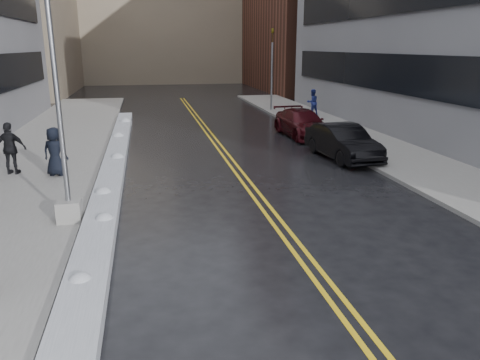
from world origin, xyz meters
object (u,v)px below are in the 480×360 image
traffic_signal (272,66)px  pedestrian_d (11,148)px  pedestrian_east (312,102)px  fire_hydrant (355,138)px  lamppost (62,138)px  car_maroon (302,123)px  pedestrian_c (55,152)px  car_black (343,142)px

traffic_signal → pedestrian_d: (-14.67, -16.29, -2.25)m
traffic_signal → pedestrian_east: size_ratio=3.32×
fire_hydrant → traffic_signal: bearing=92.0°
traffic_signal → pedestrian_d: size_ratio=3.01×
lamppost → car_maroon: (10.80, 11.66, -1.79)m
lamppost → pedestrian_d: lamppost is taller
pedestrian_c → car_maroon: pedestrian_c is taller
pedestrian_d → car_maroon: size_ratio=0.39×
pedestrian_c → pedestrian_east: size_ratio=1.02×
traffic_signal → pedestrian_d: traffic_signal is taller
pedestrian_c → pedestrian_d: bearing=-2.7°
traffic_signal → fire_hydrant: bearing=-88.0°
traffic_signal → car_maroon: bearing=-95.5°
pedestrian_c → car_maroon: size_ratio=0.36×
pedestrian_d → pedestrian_east: bearing=-132.8°
lamppost → pedestrian_d: bearing=116.6°
traffic_signal → car_black: (-1.00, -15.91, -2.63)m
pedestrian_east → pedestrian_d: bearing=22.7°
pedestrian_east → fire_hydrant: bearing=66.5°
pedestrian_d → pedestrian_east: size_ratio=1.10×
fire_hydrant → traffic_signal: size_ratio=0.12×
lamppost → pedestrian_c: 5.49m
lamppost → pedestrian_c: (-1.19, 5.16, -1.46)m
lamppost → pedestrian_c: size_ratio=4.13×
pedestrian_d → pedestrian_east: (16.77, 12.91, -0.09)m
traffic_signal → pedestrian_east: 4.61m
car_black → lamppost: bearing=-155.5°
fire_hydrant → car_maroon: car_maroon is taller
traffic_signal → pedestrian_d: 22.03m
lamppost → pedestrian_c: lamppost is taller
pedestrian_d → car_black: 13.68m
fire_hydrant → lamppost: bearing=-147.0°
pedestrian_east → car_maroon: (-3.10, -6.97, -0.31)m
fire_hydrant → pedestrian_c: 13.79m
lamppost → pedestrian_d: 6.54m
pedestrian_east → car_maroon: pedestrian_east is taller
car_black → car_maroon: car_black is taller
pedestrian_c → car_black: (11.99, 0.93, -0.30)m
pedestrian_east → car_maroon: size_ratio=0.35×
pedestrian_d → car_black: size_ratio=0.42×
car_black → car_maroon: size_ratio=0.92×
lamppost → pedestrian_east: lamppost is taller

